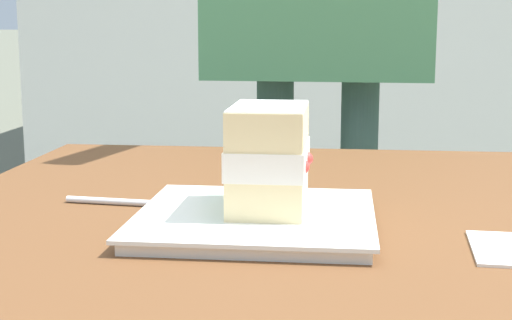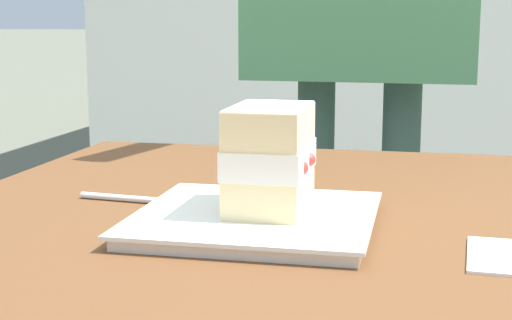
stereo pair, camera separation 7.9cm
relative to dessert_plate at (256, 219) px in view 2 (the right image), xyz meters
name	(u,v)px [view 2 (the right image)]	position (x,y,z in m)	size (l,w,h in m)	color
dessert_plate	(256,219)	(0.00, 0.00, 0.00)	(0.24, 0.24, 0.02)	white
cake_slice	(270,158)	(0.01, -0.01, 0.06)	(0.12, 0.09, 0.11)	beige
dessert_fork	(155,201)	(0.07, 0.14, 0.00)	(0.03, 0.17, 0.01)	silver
paper_napkin	(503,256)	(-0.06, -0.24, -0.01)	(0.11, 0.07, 0.00)	silver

